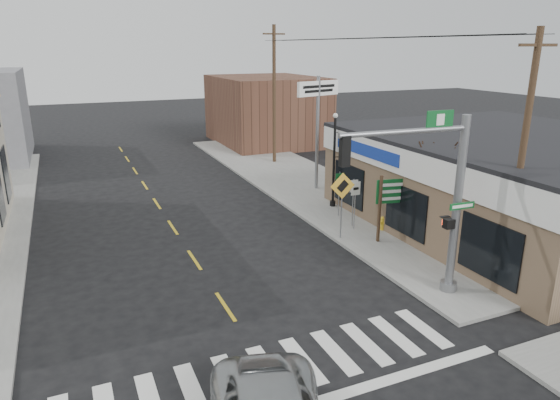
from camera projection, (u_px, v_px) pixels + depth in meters
name	position (u px, v px, depth m)	size (l,w,h in m)	color
ground	(274.00, 379.00, 12.57)	(140.00, 140.00, 0.00)	black
sidewalk_right	(332.00, 198.00, 27.37)	(6.00, 38.00, 0.13)	gray
center_line	(194.00, 260.00, 19.57)	(0.12, 56.00, 0.01)	gold
crosswalk	(268.00, 370.00, 12.91)	(11.00, 2.20, 0.01)	silver
thrift_store	(514.00, 184.00, 22.78)	(12.00, 14.00, 4.00)	brown
bldg_distant_right	(266.00, 110.00, 42.60)	(8.00, 10.00, 5.60)	brown
traffic_signal_pole	(441.00, 189.00, 15.55)	(4.80, 0.38, 6.08)	gray
guide_sign	(394.00, 198.00, 20.78)	(1.64, 0.14, 2.87)	#463220
fire_hydrant	(383.00, 223.00, 22.30)	(0.20, 0.20, 0.65)	gold
ped_crossing_sign	(342.00, 194.00, 20.91)	(1.12, 0.08, 2.88)	gray
lamp_post	(335.00, 153.00, 24.99)	(0.62, 0.49, 4.76)	black
dance_center_sign	(318.00, 104.00, 27.61)	(2.99, 0.19, 6.36)	gray
bare_tree	(438.00, 150.00, 19.85)	(2.51, 2.51, 5.02)	black
shrub_front	(449.00, 242.00, 19.69)	(1.38, 1.38, 1.03)	#173A19
shrub_back	(425.00, 212.00, 23.41)	(1.14, 1.14, 0.86)	black
utility_pole_near	(521.00, 160.00, 16.21)	(1.48, 0.22, 8.49)	#443422
utility_pole_far	(274.00, 94.00, 34.29)	(1.62, 0.24, 9.29)	#442A1F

